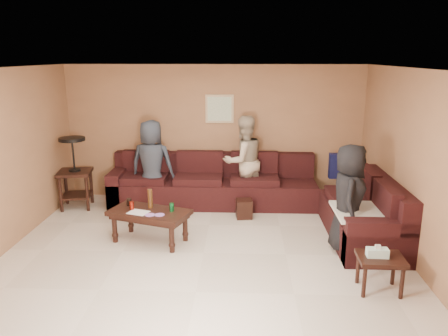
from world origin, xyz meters
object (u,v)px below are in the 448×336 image
at_px(sectional_sofa, 259,197).
at_px(person_middle, 244,161).
at_px(coffee_table, 149,215).
at_px(side_table_right, 380,261).
at_px(end_table_left, 75,171).
at_px(person_left, 152,164).
at_px(person_right, 349,198).
at_px(waste_bin, 244,209).

xyz_separation_m(sectional_sofa, person_middle, (-0.26, 0.54, 0.49)).
height_order(coffee_table, side_table_right, coffee_table).
bearing_deg(sectional_sofa, person_middle, 115.99).
bearing_deg(end_table_left, person_left, 4.24).
distance_m(person_middle, person_right, 2.35).
xyz_separation_m(end_table_left, person_middle, (2.98, 0.27, 0.15)).
relative_size(side_table_right, waste_bin, 1.83).
bearing_deg(person_left, waste_bin, 168.93).
relative_size(coffee_table, person_left, 0.81).
relative_size(sectional_sofa, person_middle, 2.84).
bearing_deg(person_middle, person_left, -22.74).
xyz_separation_m(coffee_table, person_left, (-0.25, 1.52, 0.38)).
xyz_separation_m(waste_bin, person_left, (-1.63, 0.50, 0.63)).
height_order(waste_bin, person_middle, person_middle).
distance_m(sectional_sofa, end_table_left, 3.27).
height_order(sectional_sofa, person_left, person_left).
distance_m(waste_bin, person_middle, 0.94).
bearing_deg(sectional_sofa, end_table_left, 175.30).
bearing_deg(coffee_table, waste_bin, 36.60).
relative_size(person_left, person_right, 1.04).
bearing_deg(sectional_sofa, waste_bin, -152.49).
height_order(end_table_left, person_middle, person_middle).
height_order(waste_bin, person_left, person_left).
xyz_separation_m(side_table_right, person_middle, (-1.56, 2.96, 0.44)).
height_order(person_left, person_right, person_left).
relative_size(side_table_right, person_middle, 0.35).
xyz_separation_m(coffee_table, end_table_left, (-1.62, 1.42, 0.26)).
height_order(sectional_sofa, person_right, person_right).
bearing_deg(side_table_right, coffee_table, 156.62).
bearing_deg(person_right, waste_bin, 61.66).
xyz_separation_m(coffee_table, waste_bin, (1.38, 1.03, -0.25)).
bearing_deg(end_table_left, person_right, -19.78).
relative_size(coffee_table, person_right, 0.84).
distance_m(end_table_left, side_table_right, 5.29).
bearing_deg(person_middle, coffee_table, 22.36).
bearing_deg(side_table_right, person_middle, 117.82).
bearing_deg(coffee_table, person_right, -3.40).
height_order(sectional_sofa, coffee_table, sectional_sofa).
bearing_deg(sectional_sofa, side_table_right, -61.78).
bearing_deg(person_left, end_table_left, 10.11).
height_order(waste_bin, person_right, person_right).
relative_size(sectional_sofa, end_table_left, 3.65).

